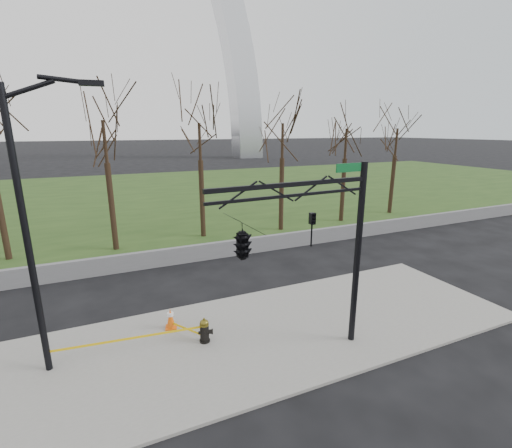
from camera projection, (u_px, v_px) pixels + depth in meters
name	position (u px, v px, depth m)	size (l,w,h in m)	color
ground	(274.00, 332.00, 12.50)	(500.00, 500.00, 0.00)	black
sidewalk	(274.00, 331.00, 12.49)	(18.00, 6.00, 0.10)	gray
grass_strip	(152.00, 194.00, 39.00)	(120.00, 40.00, 0.06)	#254017
guardrail	(209.00, 251.00, 19.45)	(60.00, 0.30, 0.90)	#59595B
tree_row	(158.00, 179.00, 21.33)	(42.27, 4.00, 8.06)	black
fire_hydrant	(205.00, 331.00, 11.67)	(0.53, 0.36, 0.86)	black
traffic_cone	(171.00, 318.00, 12.49)	(0.47, 0.47, 0.76)	#E1560B
street_light	(33.00, 217.00, 9.32)	(2.39, 0.37, 8.21)	black
traffic_signal_mast	(268.00, 237.00, 9.43)	(5.09, 2.51, 6.00)	black
caution_tape	(146.00, 336.00, 11.25)	(4.57, 1.31, 0.44)	yellow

